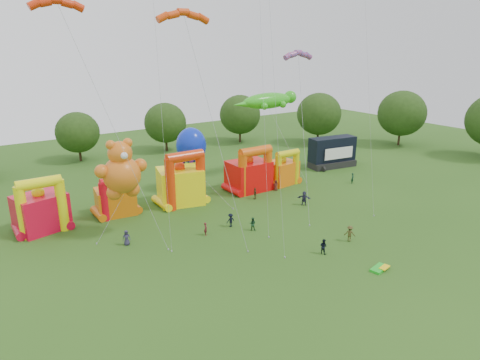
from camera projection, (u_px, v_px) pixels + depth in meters
ground at (355, 289)px, 37.87m from camera, size 160.00×160.00×0.00m
tree_ring at (346, 225)px, 35.79m from camera, size 124.22×126.33×12.07m
bouncy_castle_0 at (41, 210)px, 48.95m from camera, size 6.12×5.35×6.70m
bouncy_castle_1 at (116, 199)px, 53.69m from camera, size 5.04×4.25×5.33m
bouncy_castle_2 at (181, 183)px, 57.16m from camera, size 6.65×5.82×7.52m
bouncy_castle_3 at (250, 173)px, 62.39m from camera, size 5.76×4.63×6.84m
bouncy_castle_4 at (283, 170)px, 65.45m from camera, size 4.88×4.10×5.52m
stage_trailer at (332, 153)px, 74.35m from camera, size 8.70×4.41×5.30m
teddy_bear_kite at (121, 176)px, 46.17m from camera, size 6.53×4.08×11.20m
gecko_kite at (281, 131)px, 67.06m from camera, size 12.18×9.37×13.45m
octopus_kite at (196, 156)px, 60.88m from camera, size 4.31×12.04×9.42m
parafoil_kites at (220, 136)px, 45.34m from camera, size 32.47×9.77×25.31m
diamond_kites at (263, 90)px, 45.17m from camera, size 27.81×14.34×37.94m
folded_kite_bundle at (380, 268)px, 41.03m from camera, size 2.16×1.40×0.31m
spectator_0 at (127, 238)px, 45.80m from camera, size 0.94×0.72×1.71m
spectator_1 at (206, 229)px, 48.20m from camera, size 0.58×0.67×1.54m
spectator_2 at (253, 224)px, 49.49m from camera, size 0.96×0.96×1.58m
spectator_3 at (231, 220)px, 50.42m from camera, size 1.08×0.63×1.66m
spectator_4 at (255, 193)px, 59.36m from camera, size 0.70×1.04×1.64m
spectator_5 at (304, 198)px, 57.11m from camera, size 1.59×1.74×1.94m
spectator_6 at (276, 185)px, 62.78m from camera, size 0.90×0.79×1.55m
spectator_7 at (353, 178)px, 65.97m from camera, size 0.72×0.61×1.67m
spectator_8 at (323, 246)px, 43.99m from camera, size 0.77×0.90×1.62m
spectator_9 at (350, 233)px, 46.72m from camera, size 1.25×1.34×1.81m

